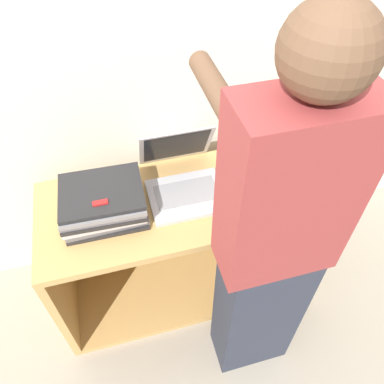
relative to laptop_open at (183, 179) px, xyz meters
The scene contains 8 objects.
ground_plane 0.85m from the laptop_open, 90.00° to the right, with size 12.00×12.00×0.00m, color #9E9384.
wall_back 0.52m from the laptop_open, 90.00° to the left, with size 8.00×0.05×2.40m.
cart 0.42m from the laptop_open, 90.00° to the left, with size 1.35×0.55×0.73m.
laptop_open is the anchor object (origin of this frame).
laptop_stack_left 0.37m from the laptop_open, behind, with size 0.36×0.29×0.14m.
laptop_stack_right 0.38m from the laptop_open, ahead, with size 0.36×0.29×0.08m.
person 0.56m from the laptop_open, 68.87° to the right, with size 0.40×0.53×1.73m.
inventory_tag 0.41m from the laptop_open, 160.17° to the right, with size 0.06×0.02×0.01m.
Camera 1 is at (-0.28, -0.83, 1.98)m, focal length 35.00 mm.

